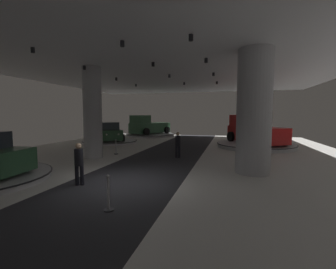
% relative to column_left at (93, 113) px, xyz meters
% --- Properties ---
extents(ground, '(24.00, 44.00, 0.06)m').
position_rel_column_left_xyz_m(ground, '(4.14, -4.48, -2.77)').
color(ground, silver).
extents(ceiling_with_spotlights, '(24.00, 44.00, 0.39)m').
position_rel_column_left_xyz_m(ceiling_with_spotlights, '(4.14, -4.48, 2.80)').
color(ceiling_with_spotlights, silver).
extents(column_left, '(1.11, 1.11, 5.50)m').
position_rel_column_left_xyz_m(column_left, '(0.00, 0.00, 0.00)').
color(column_left, '#ADADB2').
rests_on(column_left, ground).
extents(column_right, '(1.52, 1.52, 5.50)m').
position_rel_column_left_xyz_m(column_right, '(9.11, -1.52, 0.00)').
color(column_right, '#ADADB2').
rests_on(column_right, ground).
extents(display_platform_far_right, '(6.10, 6.10, 0.33)m').
position_rel_column_left_xyz_m(display_platform_far_right, '(10.12, 7.33, -2.57)').
color(display_platform_far_right, '#B7B7BC').
rests_on(display_platform_far_right, ground).
extents(pickup_truck_far_right, '(4.56, 5.64, 2.30)m').
position_rel_column_left_xyz_m(pickup_truck_far_right, '(9.96, 7.61, -1.49)').
color(pickup_truck_far_right, red).
rests_on(pickup_truck_far_right, display_platform_far_right).
extents(display_platform_far_left, '(5.02, 5.02, 0.23)m').
position_rel_column_left_xyz_m(display_platform_far_left, '(-2.82, 7.22, -2.62)').
color(display_platform_far_left, silver).
rests_on(display_platform_far_left, ground).
extents(display_car_far_left, '(3.88, 4.47, 1.71)m').
position_rel_column_left_xyz_m(display_car_far_left, '(-2.84, 7.24, -1.76)').
color(display_car_far_left, '#2D5638').
rests_on(display_car_far_left, display_platform_far_left).
extents(display_platform_deep_left, '(6.00, 6.00, 0.27)m').
position_rel_column_left_xyz_m(display_platform_deep_left, '(-1.49, 14.95, -2.60)').
color(display_platform_deep_left, '#B7B7BC').
rests_on(display_platform_deep_left, ground).
extents(pickup_truck_deep_left, '(4.30, 5.69, 2.30)m').
position_rel_column_left_xyz_m(pickup_truck_deep_left, '(-1.62, 14.66, -1.54)').
color(pickup_truck_deep_left, '#2D5638').
rests_on(pickup_truck_deep_left, display_platform_deep_left).
extents(visitor_walking_near, '(0.32, 0.32, 1.59)m').
position_rel_column_left_xyz_m(visitor_walking_near, '(5.02, 1.26, -1.84)').
color(visitor_walking_near, black).
rests_on(visitor_walking_near, ground).
extents(visitor_walking_far, '(0.32, 0.32, 1.59)m').
position_rel_column_left_xyz_m(visitor_walking_far, '(2.67, -5.17, -1.84)').
color(visitor_walking_far, black).
rests_on(visitor_walking_far, ground).
extents(stanchion_a, '(0.28, 0.28, 1.01)m').
position_rel_column_left_xyz_m(stanchion_a, '(4.90, -7.01, -2.38)').
color(stanchion_a, '#333338').
rests_on(stanchion_a, ground).
extents(stanchion_b, '(0.28, 0.28, 1.01)m').
position_rel_column_left_xyz_m(stanchion_b, '(0.76, 1.47, -2.38)').
color(stanchion_b, '#333338').
rests_on(stanchion_b, ground).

